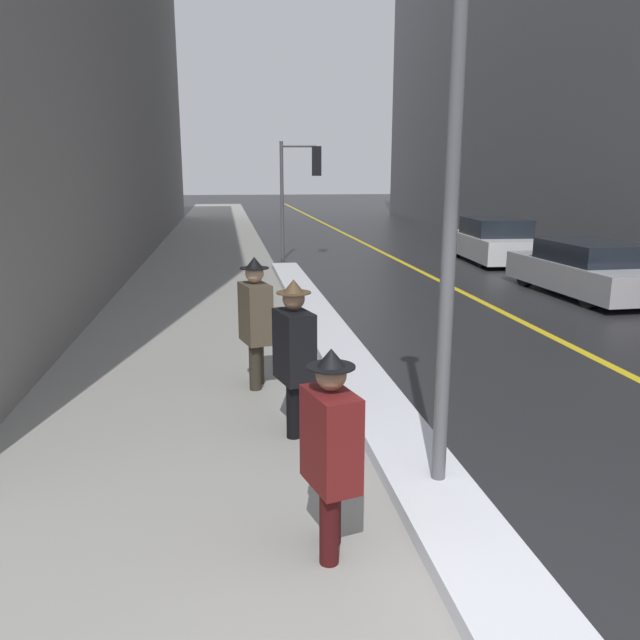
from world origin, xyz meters
TOP-DOWN VIEW (x-y plane):
  - ground_plane at (0.00, 0.00)m, footprint 160.00×160.00m
  - sidewalk_slab at (-2.00, 15.00)m, footprint 4.00×80.00m
  - road_centre_stripe at (4.00, 15.00)m, footprint 0.16×80.00m
  - snow_bank_curb at (0.22, 6.84)m, footprint 0.73×16.69m
  - lamp_post at (0.29, 1.73)m, footprint 0.28×0.28m
  - traffic_light_near at (1.03, 16.95)m, footprint 1.31×0.34m
  - pedestrian_with_shoulder_bag at (-0.78, 1.01)m, footprint 0.40×0.72m
  - pedestrian_trailing at (-0.79, 3.21)m, footprint 0.42×0.57m
  - pedestrian_in_fedora at (-1.12, 4.76)m, footprint 0.43×0.59m
  - parked_car_silver at (6.66, 9.96)m, footprint 1.94×4.34m
  - parked_car_white at (6.87, 15.59)m, footprint 2.08×4.33m

SIDE VIEW (x-z plane):
  - ground_plane at x=0.00m, z-range 0.00..0.00m
  - road_centre_stripe at x=4.00m, z-range 0.00..0.00m
  - sidewalk_slab at x=-2.00m, z-range 0.00..0.01m
  - snow_bank_curb at x=0.22m, z-range 0.00..0.15m
  - parked_car_silver at x=6.66m, z-range -0.03..1.20m
  - parked_car_white at x=6.87m, z-range -0.05..1.31m
  - pedestrian_with_shoulder_bag at x=-0.78m, z-range 0.07..1.63m
  - pedestrian_trailing at x=-0.79m, z-range 0.08..1.75m
  - pedestrian_in_fedora at x=-1.12m, z-range 0.08..1.79m
  - traffic_light_near at x=1.03m, z-range 0.82..4.51m
  - lamp_post at x=0.29m, z-range 0.49..5.72m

